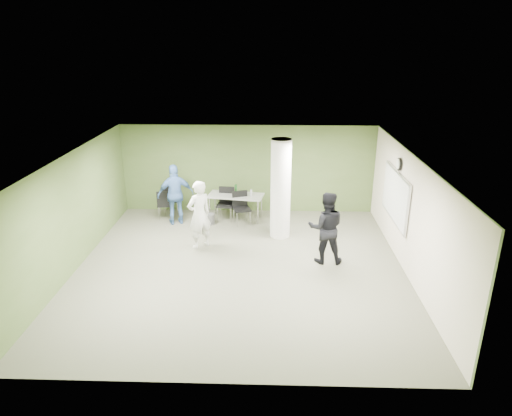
{
  "coord_description": "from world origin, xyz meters",
  "views": [
    {
      "loc": [
        0.71,
        -9.96,
        5.32
      ],
      "look_at": [
        0.35,
        1.0,
        1.21
      ],
      "focal_mm": 32.0,
      "sensor_mm": 36.0,
      "label": 1
    }
  ],
  "objects_px": {
    "chair_back_left": "(165,202)",
    "man_blue": "(176,195)",
    "man_black": "(326,228)",
    "folding_table": "(236,196)",
    "woman_white": "(199,215)"
  },
  "relations": [
    {
      "from": "chair_back_left",
      "to": "woman_white",
      "type": "xyz_separation_m",
      "value": [
        1.38,
        -1.99,
        0.38
      ]
    },
    {
      "from": "man_black",
      "to": "folding_table",
      "type": "bearing_deg",
      "value": -46.93
    },
    {
      "from": "chair_back_left",
      "to": "folding_table",
      "type": "bearing_deg",
      "value": 173.61
    },
    {
      "from": "man_blue",
      "to": "chair_back_left",
      "type": "bearing_deg",
      "value": -57.38
    },
    {
      "from": "man_black",
      "to": "man_blue",
      "type": "distance_m",
      "value": 4.84
    },
    {
      "from": "folding_table",
      "to": "woman_white",
      "type": "bearing_deg",
      "value": -102.13
    },
    {
      "from": "woman_white",
      "to": "man_black",
      "type": "xyz_separation_m",
      "value": [
        3.25,
        -0.74,
        -0.01
      ]
    },
    {
      "from": "folding_table",
      "to": "man_black",
      "type": "relative_size",
      "value": 0.96
    },
    {
      "from": "chair_back_left",
      "to": "man_blue",
      "type": "bearing_deg",
      "value": 133.26
    },
    {
      "from": "man_blue",
      "to": "man_black",
      "type": "bearing_deg",
      "value": 131.5
    },
    {
      "from": "folding_table",
      "to": "man_blue",
      "type": "height_order",
      "value": "man_blue"
    },
    {
      "from": "man_black",
      "to": "man_blue",
      "type": "xyz_separation_m",
      "value": [
        -4.21,
        2.39,
        -0.0
      ]
    },
    {
      "from": "folding_table",
      "to": "woman_white",
      "type": "height_order",
      "value": "woman_white"
    },
    {
      "from": "woman_white",
      "to": "man_blue",
      "type": "xyz_separation_m",
      "value": [
        -0.96,
        1.66,
        -0.01
      ]
    },
    {
      "from": "chair_back_left",
      "to": "man_black",
      "type": "xyz_separation_m",
      "value": [
        4.63,
        -2.73,
        0.37
      ]
    }
  ]
}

